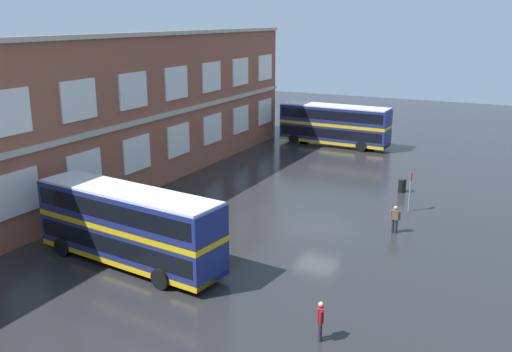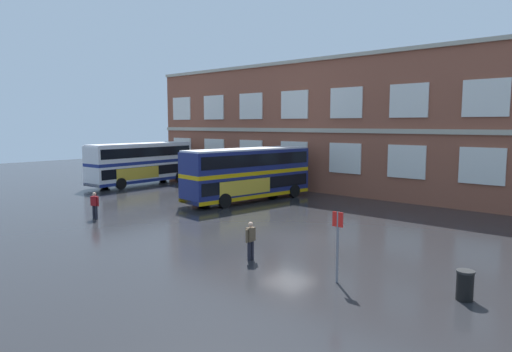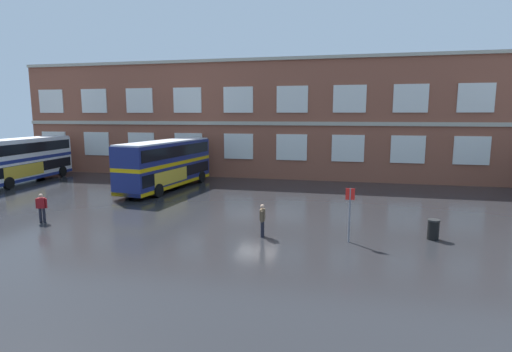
# 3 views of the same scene
# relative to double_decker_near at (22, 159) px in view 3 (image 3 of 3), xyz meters

# --- Properties ---
(ground_plane) EXTENTS (120.00, 120.00, 0.00)m
(ground_plane) POSITION_rel_double_decker_near_xyz_m (23.77, -4.96, -2.15)
(ground_plane) COLOR #232326
(brick_terminal_building) EXTENTS (52.40, 8.19, 11.54)m
(brick_terminal_building) POSITION_rel_double_decker_near_xyz_m (21.39, 11.02, 3.48)
(brick_terminal_building) COLOR brown
(brick_terminal_building) RESTS_ON ground
(double_decker_near) EXTENTS (3.40, 11.14, 4.07)m
(double_decker_near) POSITION_rel_double_decker_near_xyz_m (0.00, 0.00, 0.00)
(double_decker_near) COLOR silver
(double_decker_near) RESTS_ON ground
(double_decker_middle) EXTENTS (3.83, 11.22, 4.07)m
(double_decker_middle) POSITION_rel_double_decker_near_xyz_m (14.37, 0.02, 0.00)
(double_decker_middle) COLOR navy
(double_decker_middle) RESTS_ON ground
(waiting_passenger) EXTENTS (0.63, 0.37, 1.70)m
(waiting_passenger) POSITION_rel_double_decker_near_xyz_m (11.93, -11.49, -1.22)
(waiting_passenger) COLOR black
(waiting_passenger) RESTS_ON ground
(second_passenger) EXTENTS (0.26, 0.64, 1.70)m
(second_passenger) POSITION_rel_double_decker_near_xyz_m (25.06, -11.35, -1.22)
(second_passenger) COLOR black
(second_passenger) RESTS_ON ground
(bus_stand_flag) EXTENTS (0.44, 0.10, 2.70)m
(bus_stand_flag) POSITION_rel_double_decker_near_xyz_m (29.40, -11.28, -0.51)
(bus_stand_flag) COLOR slate
(bus_stand_flag) RESTS_ON ground
(station_litter_bin) EXTENTS (0.60, 0.60, 1.03)m
(station_litter_bin) POSITION_rel_double_decker_near_xyz_m (33.55, -9.89, -1.63)
(station_litter_bin) COLOR black
(station_litter_bin) RESTS_ON ground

